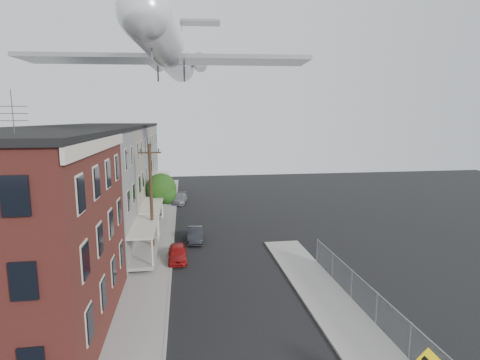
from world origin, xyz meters
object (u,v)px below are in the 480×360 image
object	(u,v)px
utility_pole	(151,198)
airplane	(170,51)
street_tree	(162,190)
car_near	(177,253)
car_mid	(195,235)
car_far	(180,199)

from	to	relation	value
utility_pole	airplane	bearing A→B (deg)	61.63
utility_pole	street_tree	size ratio (longest dim) A/B	1.73
utility_pole	street_tree	world-z (taller)	utility_pole
car_near	car_mid	world-z (taller)	car_mid
car_near	airplane	distance (m)	16.81
utility_pole	street_tree	xyz separation A→B (m)	(0.33, 9.92, -1.22)
airplane	utility_pole	bearing A→B (deg)	-118.37
utility_pole	car_far	bearing A→B (deg)	83.80
airplane	car_mid	bearing A→B (deg)	-21.93
street_tree	airplane	size ratio (longest dim) A/B	0.20
car_mid	airplane	size ratio (longest dim) A/B	0.15
car_far	street_tree	bearing A→B (deg)	-93.95
car_mid	airplane	xyz separation A→B (m)	(-1.78, 0.72, 15.96)
utility_pole	street_tree	bearing A→B (deg)	88.11
car_near	car_far	size ratio (longest dim) A/B	0.86
car_near	car_mid	size ratio (longest dim) A/B	0.94
airplane	car_near	bearing A→B (deg)	-87.16
utility_pole	car_mid	distance (m)	5.92
car_near	car_far	distance (m)	20.39
utility_pole	car_near	world-z (taller)	utility_pole
street_tree	car_near	distance (m)	12.36
car_mid	airplane	distance (m)	16.07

